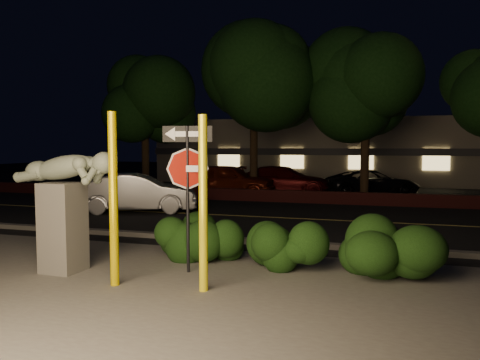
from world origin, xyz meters
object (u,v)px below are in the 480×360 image
yellow_pole_left (113,200)px  parked_car_red (228,180)px  signpost (187,169)px  sculpture (64,198)px  yellow_pole_right (203,204)px  silver_sedan (138,193)px  parked_car_dark (372,183)px  parked_car_darkred (284,180)px

yellow_pole_left → parked_car_red: size_ratio=0.65×
signpost → sculpture: bearing=-174.3°
yellow_pole_right → parked_car_red: size_ratio=0.63×
silver_sedan → parked_car_dark: (7.72, 8.16, -0.08)m
yellow_pole_right → signpost: (-0.68, 0.95, 0.50)m
signpost → parked_car_dark: (2.85, 14.93, -1.30)m
signpost → sculpture: size_ratio=1.21×
signpost → parked_car_darkred: size_ratio=0.57×
sculpture → parked_car_dark: (5.02, 15.56, -0.77)m
yellow_pole_left → parked_car_dark: (3.69, 16.03, -0.84)m
signpost → parked_car_red: 13.49m
yellow_pole_right → parked_car_dark: 16.05m
yellow_pole_left → yellow_pole_right: size_ratio=1.02×
yellow_pole_left → silver_sedan: (-4.04, 7.87, -0.76)m
yellow_pole_left → yellow_pole_right: yellow_pole_left is taller
yellow_pole_left → signpost: 1.46m
sculpture → silver_sedan: (-2.70, 7.39, -0.69)m
parked_car_red → parked_car_dark: bearing=-76.2°
silver_sedan → yellow_pole_right: bearing=-166.1°
silver_sedan → parked_car_dark: silver_sedan is taller
parked_car_red → parked_car_darkred: 2.79m
yellow_pole_right → silver_sedan: bearing=125.7°
parked_car_red → parked_car_dark: 6.77m
yellow_pole_right → parked_car_dark: yellow_pole_right is taller
silver_sedan → parked_car_darkred: silver_sedan is taller
parked_car_dark → silver_sedan: bearing=114.3°
yellow_pole_right → parked_car_darkred: (-1.92, 15.34, -0.73)m
parked_car_red → parked_car_darkred: parked_car_red is taller
yellow_pole_right → sculpture: 2.87m
signpost → silver_sedan: size_ratio=0.65×
parked_car_dark → parked_car_darkred: bearing=75.2°
signpost → silver_sedan: signpost is taller
signpost → silver_sedan: (-4.87, 6.77, -1.22)m
parked_car_red → parked_car_dark: (6.47, 1.98, -0.15)m
yellow_pole_right → parked_car_darkred: 15.48m
yellow_pole_right → parked_car_darkred: bearing=97.1°
sculpture → parked_car_darkred: (0.93, 15.02, -0.69)m
yellow_pole_left → yellow_pole_right: (1.52, 0.15, -0.03)m
signpost → parked_car_red: bearing=95.1°
signpost → parked_car_dark: 15.26m
signpost → parked_car_red: signpost is taller
yellow_pole_right → parked_car_darkred: size_ratio=0.60×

